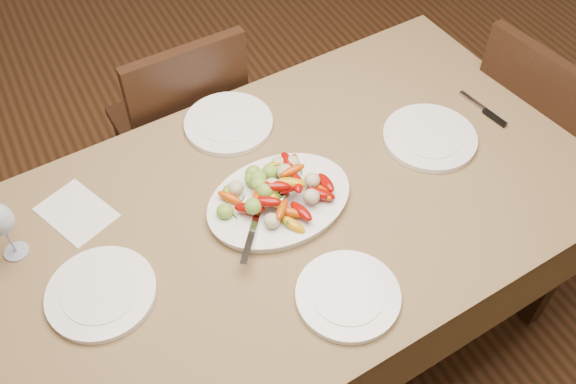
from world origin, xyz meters
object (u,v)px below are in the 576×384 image
(dining_table, at_px, (288,278))
(serving_platter, at_px, (279,202))
(plate_near, at_px, (348,296))
(plate_far, at_px, (229,123))
(wine_glass, at_px, (4,229))
(chair_far, at_px, (177,124))
(plate_right, at_px, (430,138))
(chair_right, at_px, (543,138))
(plate_left, at_px, (101,293))

(dining_table, bearing_deg, serving_platter, 141.53)
(dining_table, height_order, plate_near, plate_near)
(plate_far, relative_size, wine_glass, 1.37)
(dining_table, height_order, plate_far, plate_far)
(chair_far, distance_m, plate_far, 0.48)
(chair_far, relative_size, plate_right, 3.27)
(chair_right, bearing_deg, plate_left, 84.80)
(plate_left, distance_m, plate_near, 0.63)
(chair_far, bearing_deg, serving_platter, 91.80)
(dining_table, distance_m, serving_platter, 0.39)
(chair_right, bearing_deg, serving_platter, 83.49)
(plate_left, bearing_deg, wine_glass, 124.91)
(serving_platter, bearing_deg, plate_right, 1.72)
(plate_left, bearing_deg, chair_far, 59.32)
(serving_platter, height_order, plate_near, serving_platter)
(chair_right, distance_m, plate_left, 1.69)
(dining_table, relative_size, plate_far, 6.56)
(dining_table, height_order, wine_glass, wine_glass)
(dining_table, distance_m, plate_near, 0.51)
(plate_far, bearing_deg, chair_far, 100.47)
(chair_right, distance_m, plate_far, 1.20)
(chair_right, xyz_separation_m, plate_right, (-0.59, -0.02, 0.29))
(serving_platter, height_order, wine_glass, wine_glass)
(plate_far, bearing_deg, plate_near, -89.05)
(chair_far, bearing_deg, dining_table, 93.20)
(plate_left, bearing_deg, plate_right, 3.82)
(plate_right, distance_m, wine_glass, 1.25)
(chair_right, relative_size, plate_left, 3.39)
(dining_table, height_order, serving_platter, serving_platter)
(plate_left, distance_m, plate_right, 1.07)
(dining_table, xyz_separation_m, chair_far, (-0.08, 0.75, 0.10))
(serving_platter, relative_size, plate_right, 1.43)
(chair_far, relative_size, plate_left, 3.39)
(plate_left, xyz_separation_m, wine_glass, (-0.16, 0.23, 0.09))
(dining_table, xyz_separation_m, serving_platter, (-0.02, 0.02, 0.39))
(plate_left, height_order, wine_glass, wine_glass)
(plate_far, height_order, wine_glass, wine_glass)
(dining_table, bearing_deg, chair_right, 2.70)
(chair_far, height_order, plate_right, chair_far)
(serving_platter, distance_m, plate_near, 0.35)
(plate_left, distance_m, wine_glass, 0.30)
(chair_right, bearing_deg, plate_right, 83.59)
(plate_right, bearing_deg, chair_right, 1.94)
(wine_glass, bearing_deg, dining_table, -15.16)
(serving_platter, xyz_separation_m, plate_right, (0.53, 0.02, -0.00))
(wine_glass, bearing_deg, plate_right, -7.54)
(plate_left, xyz_separation_m, plate_right, (1.07, 0.07, 0.00))
(dining_table, relative_size, plate_left, 6.57)
(dining_table, relative_size, wine_glass, 8.98)
(plate_near, bearing_deg, plate_left, 151.83)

